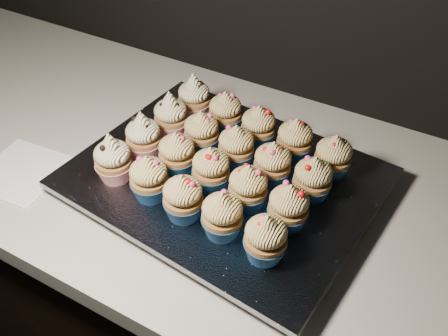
# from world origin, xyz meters

# --- Properties ---
(cabinet) EXTENTS (2.40, 0.60, 0.86)m
(cabinet) POSITION_xyz_m (0.00, 1.70, 0.43)
(cabinet) COLOR black
(cabinet) RESTS_ON ground
(worktop) EXTENTS (2.44, 0.64, 0.04)m
(worktop) POSITION_xyz_m (0.00, 1.70, 0.88)
(worktop) COLOR silver
(worktop) RESTS_ON cabinet
(napkin) EXTENTS (0.15, 0.15, 0.00)m
(napkin) POSITION_xyz_m (-0.12, 1.52, 0.90)
(napkin) COLOR white
(napkin) RESTS_ON worktop
(baking_tray) EXTENTS (0.49, 0.39, 0.02)m
(baking_tray) POSITION_xyz_m (0.22, 1.66, 0.91)
(baking_tray) COLOR black
(baking_tray) RESTS_ON worktop
(foil_lining) EXTENTS (0.53, 0.43, 0.01)m
(foil_lining) POSITION_xyz_m (0.22, 1.66, 0.93)
(foil_lining) COLOR silver
(foil_lining) RESTS_ON baking_tray
(cupcake_0) EXTENTS (0.06, 0.06, 0.10)m
(cupcake_0) POSITION_xyz_m (0.07, 1.57, 0.97)
(cupcake_0) COLOR red
(cupcake_0) RESTS_ON foil_lining
(cupcake_1) EXTENTS (0.06, 0.06, 0.08)m
(cupcake_1) POSITION_xyz_m (0.14, 1.56, 0.97)
(cupcake_1) COLOR navy
(cupcake_1) RESTS_ON foil_lining
(cupcake_2) EXTENTS (0.06, 0.06, 0.08)m
(cupcake_2) POSITION_xyz_m (0.22, 1.55, 0.97)
(cupcake_2) COLOR navy
(cupcake_2) RESTS_ON foil_lining
(cupcake_3) EXTENTS (0.06, 0.06, 0.08)m
(cupcake_3) POSITION_xyz_m (0.29, 1.55, 0.97)
(cupcake_3) COLOR navy
(cupcake_3) RESTS_ON foil_lining
(cupcake_4) EXTENTS (0.06, 0.06, 0.08)m
(cupcake_4) POSITION_xyz_m (0.36, 1.54, 0.97)
(cupcake_4) COLOR navy
(cupcake_4) RESTS_ON foil_lining
(cupcake_5) EXTENTS (0.06, 0.06, 0.10)m
(cupcake_5) POSITION_xyz_m (0.08, 1.64, 0.97)
(cupcake_5) COLOR red
(cupcake_5) RESTS_ON foil_lining
(cupcake_6) EXTENTS (0.06, 0.06, 0.08)m
(cupcake_6) POSITION_xyz_m (0.15, 1.64, 0.97)
(cupcake_6) COLOR navy
(cupcake_6) RESTS_ON foil_lining
(cupcake_7) EXTENTS (0.06, 0.06, 0.08)m
(cupcake_7) POSITION_xyz_m (0.22, 1.63, 0.97)
(cupcake_7) COLOR navy
(cupcake_7) RESTS_ON foil_lining
(cupcake_8) EXTENTS (0.06, 0.06, 0.08)m
(cupcake_8) POSITION_xyz_m (0.29, 1.62, 0.97)
(cupcake_8) COLOR navy
(cupcake_8) RESTS_ON foil_lining
(cupcake_9) EXTENTS (0.06, 0.06, 0.08)m
(cupcake_9) POSITION_xyz_m (0.36, 1.61, 0.97)
(cupcake_9) COLOR navy
(cupcake_9) RESTS_ON foil_lining
(cupcake_10) EXTENTS (0.06, 0.06, 0.10)m
(cupcake_10) POSITION_xyz_m (0.08, 1.72, 0.97)
(cupcake_10) COLOR red
(cupcake_10) RESTS_ON foil_lining
(cupcake_11) EXTENTS (0.06, 0.06, 0.08)m
(cupcake_11) POSITION_xyz_m (0.16, 1.71, 0.97)
(cupcake_11) COLOR navy
(cupcake_11) RESTS_ON foil_lining
(cupcake_12) EXTENTS (0.06, 0.06, 0.08)m
(cupcake_12) POSITION_xyz_m (0.23, 1.70, 0.97)
(cupcake_12) COLOR navy
(cupcake_12) RESTS_ON foil_lining
(cupcake_13) EXTENTS (0.06, 0.06, 0.08)m
(cupcake_13) POSITION_xyz_m (0.30, 1.69, 0.97)
(cupcake_13) COLOR navy
(cupcake_13) RESTS_ON foil_lining
(cupcake_14) EXTENTS (0.06, 0.06, 0.08)m
(cupcake_14) POSITION_xyz_m (0.37, 1.69, 0.97)
(cupcake_14) COLOR navy
(cupcake_14) RESTS_ON foil_lining
(cupcake_15) EXTENTS (0.06, 0.06, 0.10)m
(cupcake_15) POSITION_xyz_m (0.09, 1.79, 0.97)
(cupcake_15) COLOR red
(cupcake_15) RESTS_ON foil_lining
(cupcake_16) EXTENTS (0.06, 0.06, 0.08)m
(cupcake_16) POSITION_xyz_m (0.16, 1.78, 0.97)
(cupcake_16) COLOR navy
(cupcake_16) RESTS_ON foil_lining
(cupcake_17) EXTENTS (0.06, 0.06, 0.08)m
(cupcake_17) POSITION_xyz_m (0.24, 1.77, 0.97)
(cupcake_17) COLOR navy
(cupcake_17) RESTS_ON foil_lining
(cupcake_18) EXTENTS (0.06, 0.06, 0.08)m
(cupcake_18) POSITION_xyz_m (0.31, 1.77, 0.97)
(cupcake_18) COLOR navy
(cupcake_18) RESTS_ON foil_lining
(cupcake_19) EXTENTS (0.06, 0.06, 0.08)m
(cupcake_19) POSITION_xyz_m (0.38, 1.76, 0.97)
(cupcake_19) COLOR navy
(cupcake_19) RESTS_ON foil_lining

